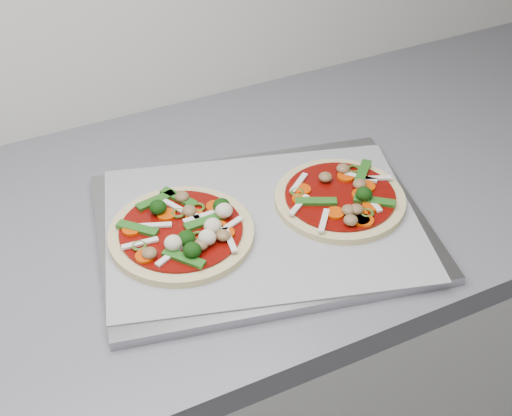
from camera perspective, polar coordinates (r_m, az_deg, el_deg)
name	(u,v)px	position (r m, az deg, el deg)	size (l,w,h in m)	color
baking_tray	(262,227)	(0.99, 0.50, -1.52)	(0.45, 0.33, 0.01)	#95949A
parchment	(262,222)	(0.98, 0.51, -1.16)	(0.43, 0.31, 0.00)	#949499
pizza_left	(184,231)	(0.95, -5.77, -1.84)	(0.20, 0.20, 0.03)	tan
pizza_right	(341,198)	(1.01, 6.85, 0.80)	(0.23, 0.23, 0.03)	tan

